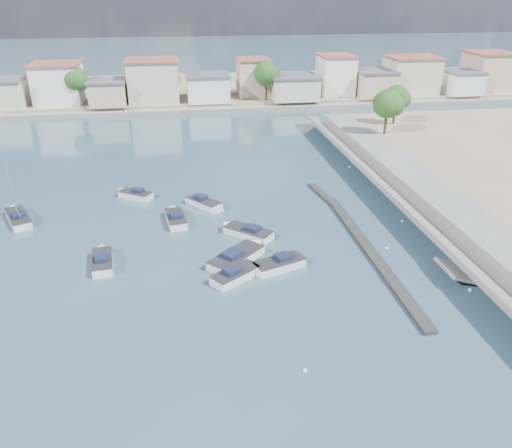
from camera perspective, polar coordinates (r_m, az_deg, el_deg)
The scene contains 17 objects.
ground at distance 74.39m, azimuth -0.50°, elevation 7.51°, with size 400.00×400.00×0.00m, color #325264.
seawall_walkway at distance 56.18m, azimuth 22.75°, elevation 0.23°, with size 5.00×90.00×1.80m, color slate.
breakwater at distance 51.32m, azimuth 11.59°, elevation -1.47°, with size 2.00×31.02×0.35m.
far_shore_land at distance 124.45m, azimuth -4.06°, elevation 15.16°, with size 160.00×40.00×1.40m, color gray.
far_shore_quay at distance 104.01m, azimuth -3.01°, elevation 12.95°, with size 160.00×2.50×0.80m, color slate.
far_town at distance 110.42m, azimuth 2.36°, elevation 16.10°, with size 113.01×12.80×8.35m.
shore_trees at distance 101.24m, azimuth 1.98°, elevation 15.98°, with size 74.56×38.32×7.92m.
motorboat_a at distance 47.73m, azimuth -17.15°, elevation -4.04°, with size 2.34×5.08×1.48m.
motorboat_b at distance 43.58m, azimuth -2.11°, elevation -5.80°, with size 4.67×4.04×1.48m.
motorboat_c at distance 50.78m, azimuth -1.14°, elevation -0.95°, with size 5.06×4.78×1.48m.
motorboat_d at distance 44.97m, azimuth 2.33°, elevation -4.73°, with size 5.28×3.40×1.48m.
motorboat_e at distance 54.52m, azimuth -9.19°, elevation 0.65°, with size 2.45×5.20×1.48m.
motorboat_f at distance 61.73m, azimuth -13.75°, elevation 3.26°, with size 4.28×3.61×1.48m.
motorboat_g at distance 57.69m, azimuth -5.82°, elevation 2.29°, with size 4.22×4.56×1.48m.
motorboat_h at distance 46.32m, azimuth -2.02°, elevation -3.75°, with size 5.78×5.66×1.48m.
sailboat at distance 59.80m, azimuth -25.57°, elevation 0.69°, with size 3.97×5.94×9.00m.
mooring_buoys at distance 51.57m, azimuth 11.02°, elevation -1.43°, with size 19.31×39.42×0.31m.
Camera 1 is at (-10.05, -30.01, 23.04)m, focal length 35.00 mm.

